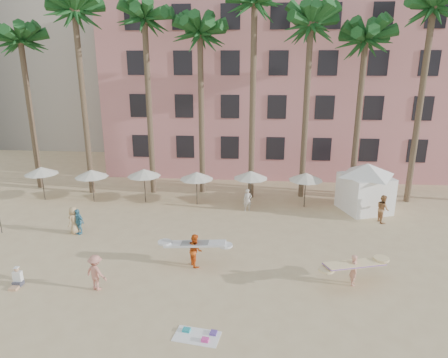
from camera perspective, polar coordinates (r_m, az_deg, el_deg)
ground at (r=19.09m, az=-6.64°, el=-16.79°), size 120.00×120.00×0.00m
pink_hotel at (r=41.77m, az=10.05°, el=13.07°), size 35.00×14.00×16.00m
palm_row at (r=30.79m, az=-0.64°, el=21.33°), size 44.40×5.40×16.30m
umbrella_row at (r=29.92m, az=-7.73°, el=0.73°), size 22.50×2.70×2.73m
cabana at (r=30.09m, az=19.60°, el=-0.54°), size 5.71×5.71×3.50m
beach_towel at (r=16.98m, az=-3.69°, el=-21.41°), size 1.93×1.27×0.14m
carrier_yellow at (r=20.60m, az=18.12°, el=-11.92°), size 3.18×1.99×1.58m
carrier_white at (r=21.34m, az=-4.16°, el=-9.91°), size 3.24×1.08×1.77m
beachgoers at (r=24.09m, az=-4.19°, el=-6.84°), size 20.55×11.65×1.89m
seated_man at (r=22.20m, az=-27.44°, el=-12.62°), size 0.42×0.73×0.95m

